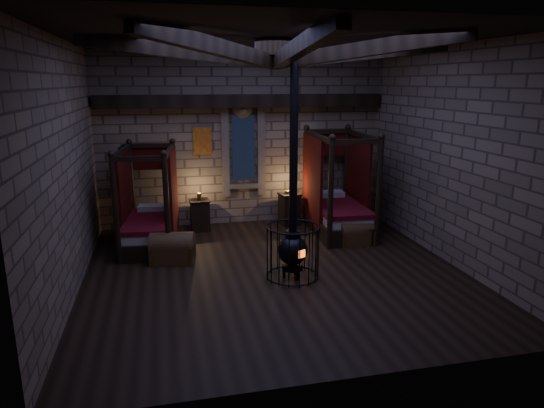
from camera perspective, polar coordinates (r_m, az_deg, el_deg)
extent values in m
cube|color=black|center=(9.26, 0.36, -8.01)|extent=(7.00, 7.00, 0.01)
cube|color=#847054|center=(12.08, -3.45, 7.54)|extent=(7.00, 0.02, 4.20)
cube|color=#847054|center=(5.41, 8.87, -1.00)|extent=(7.00, 0.02, 4.20)
cube|color=#847054|center=(8.60, -23.02, 3.69)|extent=(0.02, 7.00, 4.20)
cube|color=#847054|center=(10.07, 20.25, 5.34)|extent=(0.02, 7.00, 4.20)
cube|color=black|center=(8.60, 0.40, 18.87)|extent=(7.00, 7.00, 0.01)
cube|color=black|center=(11.83, -3.37, 12.01)|extent=(6.86, 0.35, 0.30)
cylinder|color=black|center=(8.59, 0.40, 17.87)|extent=(0.70, 0.70, 0.25)
cube|color=black|center=(12.06, -3.39, 6.57)|extent=(0.55, 0.04, 1.60)
cube|color=maroon|center=(11.92, -8.20, 7.33)|extent=(0.45, 0.03, 0.65)
cube|color=black|center=(11.89, -16.72, 3.68)|extent=(0.30, 0.10, 1.15)
cube|color=black|center=(12.78, 9.24, 4.80)|extent=(0.30, 0.10, 1.15)
cube|color=black|center=(10.90, -14.08, -4.00)|extent=(1.27, 2.12, 0.35)
cube|color=beige|center=(10.82, -14.17, -2.63)|extent=(1.13, 1.96, 0.21)
cube|color=maroon|center=(10.78, -14.21, -1.94)|extent=(1.20, 2.00, 0.10)
cube|color=beige|center=(11.46, -13.77, -0.45)|extent=(0.71, 0.41, 0.14)
cube|color=#4F0D06|center=(11.49, -13.94, 5.28)|extent=(1.07, 0.17, 0.53)
cylinder|color=black|center=(9.81, -17.92, -0.85)|extent=(0.11, 0.11, 2.14)
cylinder|color=black|center=(11.67, -16.11, 1.62)|extent=(0.11, 0.11, 2.14)
cylinder|color=black|center=(9.66, -12.27, -0.70)|extent=(0.11, 0.11, 2.14)
cylinder|color=black|center=(11.54, -11.36, 1.77)|extent=(0.11, 0.11, 2.14)
cube|color=#4F0D06|center=(11.01, -16.84, 1.09)|extent=(0.22, 1.45, 1.89)
cube|color=#4F0D06|center=(10.87, -11.50, 1.26)|extent=(0.22, 1.45, 1.89)
cube|color=black|center=(11.65, 7.74, -2.41)|extent=(1.25, 2.27, 0.38)
cube|color=beige|center=(11.57, 7.79, -0.99)|extent=(1.11, 2.09, 0.23)
cube|color=maroon|center=(11.53, 7.81, -0.28)|extent=(1.18, 2.14, 0.11)
cube|color=beige|center=(12.26, 6.66, 1.14)|extent=(0.76, 0.41, 0.15)
cube|color=#4F0D06|center=(12.32, 6.44, 7.01)|extent=(1.18, 0.10, 0.59)
cylinder|color=black|center=(10.26, 6.91, 1.00)|extent=(0.12, 0.12, 2.35)
cylinder|color=black|center=(12.27, 3.98, 3.25)|extent=(0.12, 0.12, 2.35)
cylinder|color=black|center=(10.62, 12.43, 1.22)|extent=(0.12, 0.12, 2.35)
cylinder|color=black|center=(12.57, 8.71, 3.39)|extent=(0.12, 0.12, 2.35)
cube|color=#4F0D06|center=(11.54, 4.75, 2.81)|extent=(0.13, 1.60, 2.08)
cube|color=#4F0D06|center=(11.88, 10.03, 2.97)|extent=(0.13, 1.60, 2.08)
cube|color=brown|center=(9.90, -11.59, -5.71)|extent=(0.94, 0.68, 0.36)
cylinder|color=brown|center=(9.84, -11.64, -4.74)|extent=(0.94, 0.68, 0.52)
cube|color=#AB8F34|center=(9.97, -13.85, -5.69)|extent=(0.15, 0.54, 0.38)
cube|color=#AB8F34|center=(9.84, -9.30, -5.73)|extent=(0.15, 0.54, 0.38)
cube|color=brown|center=(10.89, 9.77, -3.86)|extent=(0.79, 0.50, 0.32)
cylinder|color=brown|center=(10.85, 9.81, -3.05)|extent=(0.79, 0.50, 0.47)
cube|color=#AB8F34|center=(10.75, 8.03, -4.03)|extent=(0.06, 0.49, 0.34)
cube|color=#AB8F34|center=(11.04, 11.47, -3.69)|extent=(0.06, 0.49, 0.34)
cube|color=black|center=(11.80, -8.47, -1.39)|extent=(0.45, 0.43, 0.72)
cube|color=black|center=(11.70, -8.54, 0.40)|extent=(0.49, 0.47, 0.04)
cylinder|color=#AB8F34|center=(11.68, -8.55, 0.89)|extent=(0.10, 0.10, 0.16)
cube|color=black|center=(12.16, 2.07, -0.68)|extent=(0.51, 0.49, 0.75)
cube|color=black|center=(12.06, 2.09, 1.15)|extent=(0.56, 0.54, 0.04)
cube|color=brown|center=(12.05, 2.09, 1.45)|extent=(0.21, 0.17, 0.05)
cylinder|color=black|center=(8.94, 2.41, -7.36)|extent=(0.39, 0.39, 0.10)
sphere|color=black|center=(8.83, 2.44, -5.41)|extent=(0.55, 0.55, 0.55)
cylinder|color=black|center=(8.74, 2.46, -3.60)|extent=(0.27, 0.27, 0.14)
cube|color=#FF5914|center=(8.64, 3.54, -5.88)|extent=(0.13, 0.07, 0.14)
cylinder|color=black|center=(8.38, 2.57, 7.09)|extent=(0.15, 0.15, 3.17)
torus|color=black|center=(9.01, 2.40, -8.40)|extent=(0.97, 0.97, 0.03)
torus|color=black|center=(8.69, 2.47, -2.68)|extent=(0.97, 0.97, 0.03)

